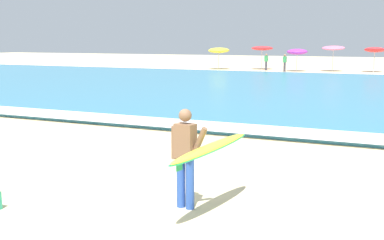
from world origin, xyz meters
name	(u,v)px	position (x,y,z in m)	size (l,w,h in m)	color
ground_plane	(127,197)	(0.00, 0.00, 0.00)	(160.00, 160.00, 0.00)	beige
sea	(320,91)	(0.00, 20.32, 0.07)	(120.00, 28.00, 0.14)	teal
surf_foam	(245,129)	(0.00, 6.92, 0.15)	(120.00, 1.66, 0.01)	white
surfer_with_board	(197,152)	(1.45, -0.11, 1.03)	(1.11, 2.38, 1.73)	#284CA3
beach_umbrella_0	(219,50)	(-12.88, 37.94, 1.85)	(2.06, 2.08, 2.15)	beige
beach_umbrella_1	(262,48)	(-8.90, 39.37, 2.06)	(2.11, 2.11, 2.27)	beige
beach_umbrella_2	(297,52)	(-5.13, 37.78, 1.79)	(1.87, 1.89, 2.10)	beige
beach_umbrella_3	(333,48)	(-2.10, 38.99, 2.14)	(2.04, 2.06, 2.41)	beige
beach_umbrella_4	(375,50)	(1.43, 39.49, 1.99)	(1.81, 1.85, 2.31)	beige
beachgoer_near_row_mid	(266,61)	(-8.09, 38.02, 0.84)	(0.32, 0.20, 1.58)	#383842
beachgoer_near_row_right	(285,62)	(-6.06, 36.96, 0.84)	(0.32, 0.20, 1.58)	#383842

